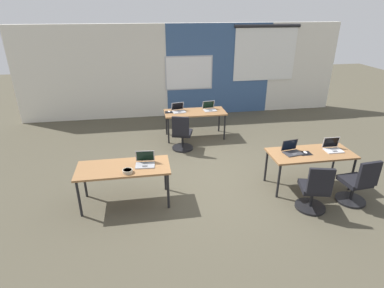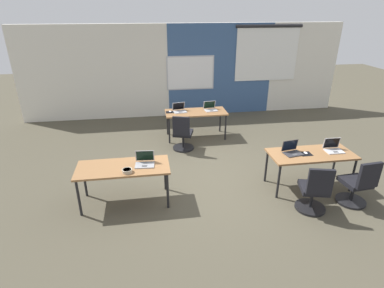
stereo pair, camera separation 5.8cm
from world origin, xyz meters
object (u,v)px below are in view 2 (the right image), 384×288
laptop_near_right_end (333,148)px  mouse_near_right_inner (306,153)px  desk_near_left (123,170)px  desk_far_center (196,114)px  laptop_far_left (179,110)px  chair_near_right_end (358,186)px  laptop_far_right (210,108)px  chair_near_right_inner (314,192)px  chair_far_left (183,136)px  desk_near_right (311,156)px  laptop_near_left_inner (145,162)px  mouse_far_left (170,111)px  laptop_near_right_inner (292,151)px  snack_bowl (127,171)px

laptop_near_right_end → mouse_near_right_inner: laptop_near_right_end is taller
desk_near_left → desk_far_center: same height
laptop_far_left → chair_near_right_end: (2.72, -3.58, -0.39)m
laptop_far_right → chair_near_right_inner: 3.81m
chair_far_left → laptop_far_right: 1.25m
desk_near_right → laptop_far_left: bearing=127.2°
chair_far_left → laptop_near_left_inner: 2.25m
laptop_near_left_inner → chair_far_left: bearing=69.8°
desk_near_left → laptop_far_right: 3.59m
desk_far_center → mouse_far_left: 0.68m
desk_near_right → chair_far_left: chair_far_left is taller
laptop_far_left → laptop_near_right_end: bearing=-56.1°
mouse_far_left → laptop_near_left_inner: 2.91m
laptop_near_right_end → laptop_near_right_inner: (-0.83, 0.02, -0.00)m
chair_near_right_end → mouse_near_right_inner: 1.03m
chair_near_right_inner → mouse_near_right_inner: bearing=-89.6°
laptop_near_right_end → snack_bowl: 3.89m
laptop_far_right → mouse_near_right_inner: laptop_far_right is taller
laptop_near_right_inner → chair_near_right_inner: size_ratio=0.40×
mouse_far_left → snack_bowl: size_ratio=0.64×
desk_far_center → laptop_near_right_end: laptop_near_right_end is taller
laptop_near_right_inner → chair_far_left: bearing=122.9°
laptop_far_left → laptop_near_right_inner: bearing=-66.4°
chair_far_left → laptop_near_left_inner: bearing=83.0°
chair_near_right_end → chair_far_left: bearing=-49.9°
laptop_far_right → laptop_near_right_inner: size_ratio=0.98×
desk_near_left → laptop_near_left_inner: laptop_near_left_inner is taller
laptop_far_left → chair_near_right_end: bearing=-61.9°
laptop_far_right → laptop_far_left: bearing=172.9°
mouse_far_left → chair_near_right_end: chair_near_right_end is taller
chair_far_left → laptop_near_right_inner: (1.83, -1.99, 0.39)m
snack_bowl → mouse_far_left: bearing=72.1°
laptop_far_left → snack_bowl: laptop_far_left is taller
laptop_far_left → chair_far_left: (-0.03, -0.83, -0.39)m
laptop_near_right_end → chair_near_right_end: bearing=-82.6°
mouse_far_left → chair_near_right_end: (2.97, -3.56, -0.36)m
desk_near_left → desk_far_center: (1.75, 2.80, 0.00)m
desk_near_right → chair_near_right_inner: size_ratio=1.74×
desk_far_center → laptop_near_right_end: size_ratio=4.77×
desk_near_right → laptop_near_right_inner: size_ratio=4.32×
desk_far_center → mouse_near_right_inner: mouse_near_right_inner is taller
laptop_near_left_inner → chair_near_right_end: (3.66, -0.74, -0.39)m
snack_bowl → laptop_near_right_inner: bearing=5.2°
laptop_near_right_inner → mouse_near_right_inner: size_ratio=3.44×
mouse_far_left → laptop_near_right_end: size_ratio=0.34×
laptop_near_right_inner → snack_bowl: (-3.05, -0.27, -0.02)m
snack_bowl → laptop_near_right_end: bearing=3.8°
desk_near_right → laptop_near_left_inner: laptop_near_left_inner is taller
laptop_near_right_end → desk_near_right: bearing=-174.0°
laptop_far_left → mouse_near_right_inner: bearing=-63.7°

